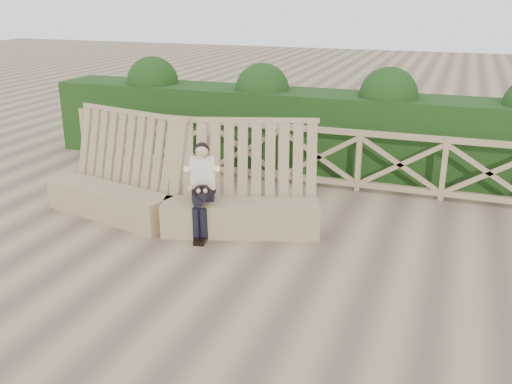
% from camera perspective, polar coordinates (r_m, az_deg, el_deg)
% --- Properties ---
extents(ground, '(60.00, 60.00, 0.00)m').
position_cam_1_polar(ground, '(7.37, -0.51, -7.66)').
color(ground, brown).
rests_on(ground, ground).
extents(bench, '(4.51, 1.40, 1.62)m').
position_cam_1_polar(bench, '(8.72, -8.18, -0.55)').
color(bench, '#89714E').
rests_on(bench, ground).
extents(woman, '(0.49, 0.80, 1.34)m').
position_cam_1_polar(woman, '(8.21, -5.40, 0.73)').
color(woman, black).
rests_on(woman, ground).
extents(guardrail, '(10.10, 0.09, 1.10)m').
position_cam_1_polar(guardrail, '(10.31, 6.29, 3.51)').
color(guardrail, '#886B4F').
rests_on(guardrail, ground).
extents(hedge, '(12.00, 1.20, 1.50)m').
position_cam_1_polar(hedge, '(11.39, 7.79, 6.01)').
color(hedge, black).
rests_on(hedge, ground).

